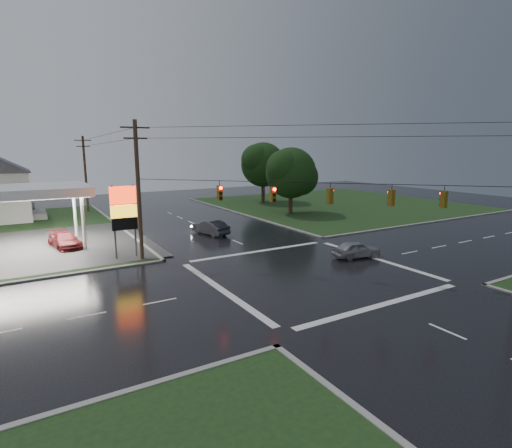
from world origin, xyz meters
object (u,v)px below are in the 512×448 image
tree_ne_near (292,173)px  car_north (211,227)px  car_crossing (356,249)px  utility_pole_n (85,173)px  utility_pole_nw (138,189)px  car_pump (65,240)px  pylon_sign (124,210)px  tree_ne_far (264,165)px

tree_ne_near → car_north: (-14.94, -6.53, -4.81)m
car_crossing → tree_ne_near: bearing=-11.4°
utility_pole_n → tree_ne_near: (23.64, -16.01, 0.09)m
utility_pole_nw → car_crossing: 18.19m
car_north → tree_ne_near: bearing=-170.6°
tree_ne_near → car_pump: 29.44m
utility_pole_nw → tree_ne_near: 26.74m
pylon_sign → car_crossing: bearing=-29.4°
utility_pole_nw → car_pump: size_ratio=2.28×
tree_ne_near → car_crossing: (-8.24, -20.75, -4.88)m
tree_ne_far → tree_ne_near: bearing=-104.1°
pylon_sign → car_pump: 8.26m
car_crossing → car_north: bearing=35.5°
pylon_sign → tree_ne_near: 27.23m
utility_pole_nw → utility_pole_n: (0.00, 28.50, -0.25)m
utility_pole_n → tree_ne_far: size_ratio=1.07×
utility_pole_n → car_crossing: utility_pole_n is taller
tree_ne_near → tree_ne_far: (3.01, 12.00, 0.62)m
car_north → car_pump: size_ratio=0.94×
pylon_sign → car_crossing: 19.13m
utility_pole_nw → utility_pole_n: utility_pole_nw is taller
tree_ne_near → car_pump: (-28.60, -5.05, -4.86)m
utility_pole_n → car_pump: (-4.96, -21.05, -4.77)m
pylon_sign → utility_pole_nw: 2.22m
utility_pole_nw → car_north: bearing=34.4°
utility_pole_nw → car_crossing: size_ratio=2.74×
car_crossing → tree_ne_far: bearing=-8.7°
utility_pole_nw → car_pump: bearing=123.6°
utility_pole_nw → tree_ne_far: 36.20m
car_north → car_pump: bearing=-20.4°
tree_ne_near → tree_ne_far: bearing=75.9°
tree_ne_far → car_pump: 36.33m
utility_pole_nw → tree_ne_near: bearing=27.9°
utility_pole_nw → car_pump: 10.26m
tree_ne_near → car_pump: bearing=-170.0°
pylon_sign → car_north: 11.37m
tree_ne_far → utility_pole_n: bearing=171.5°
car_crossing → pylon_sign: bearing=70.8°
pylon_sign → utility_pole_n: utility_pole_n is taller
car_pump → utility_pole_nw: bearing=-67.5°
car_crossing → car_pump: car_pump is taller
pylon_sign → car_pump: pylon_sign is taller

